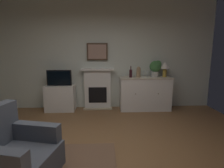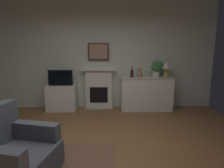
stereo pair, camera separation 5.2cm
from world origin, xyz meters
name	(u,v)px [view 1 (the left image)]	position (x,y,z in m)	size (l,w,h in m)	color
ground_plane	(101,164)	(0.00, 0.00, -0.05)	(6.05, 5.27, 0.10)	brown
wall_rear	(102,54)	(0.00, 2.61, 1.47)	(6.05, 0.06, 2.93)	silver
fireplace_unit	(98,89)	(-0.12, 2.48, 0.55)	(0.87, 0.30, 1.10)	white
framed_picture	(97,52)	(-0.12, 2.52, 1.54)	(0.55, 0.04, 0.45)	#473323
sideboard_cabinet	(145,93)	(1.14, 2.30, 0.44)	(1.35, 0.49, 0.88)	white
table_lamp	(165,66)	(1.64, 2.30, 1.16)	(0.26, 0.26, 0.40)	#B79338
wine_bottle	(131,73)	(0.75, 2.26, 0.99)	(0.08, 0.08, 0.29)	#331419
wine_glass_left	(144,73)	(1.08, 2.25, 1.00)	(0.07, 0.07, 0.16)	silver
wine_glass_center	(148,73)	(1.19, 2.27, 1.00)	(0.07, 0.07, 0.16)	silver
wine_glass_right	(151,72)	(1.30, 2.31, 1.00)	(0.07, 0.07, 0.16)	silver
vase_decorative	(138,72)	(0.94, 2.25, 1.02)	(0.11, 0.11, 0.28)	#9E7F5B
tv_cabinet	(60,98)	(-1.09, 2.32, 0.34)	(0.75, 0.42, 0.67)	white
tv_set	(59,78)	(-1.09, 2.29, 0.87)	(0.62, 0.07, 0.40)	black
potted_plant_small	(156,67)	(1.42, 2.35, 1.14)	(0.30, 0.30, 0.43)	beige
armchair	(12,155)	(-1.00, -0.43, 0.38)	(0.96, 0.93, 0.92)	#474C56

